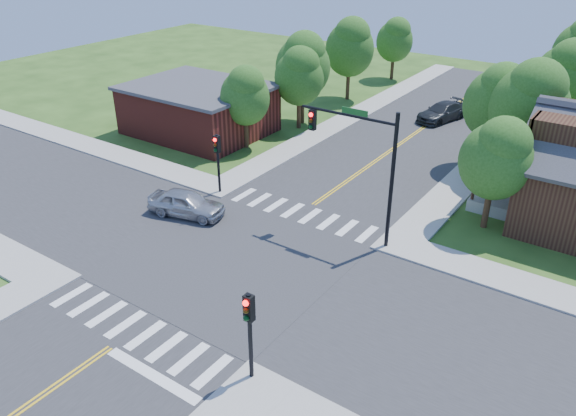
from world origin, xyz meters
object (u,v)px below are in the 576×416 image
Objects in this scene: signal_mast_ne at (362,153)px; car_silver at (186,204)px; car_dgrey at (442,112)px; signal_pole_se at (249,321)px; signal_pole_nw at (217,153)px.

signal_mast_ne reaches higher than car_silver.
car_silver is at bearing -86.99° from car_dgrey.
signal_pole_se is 1.00× the size of signal_pole_nw.
signal_mast_ne is 1.89× the size of signal_pole_se.
signal_pole_nw reaches higher than car_silver.
car_silver is (-10.83, 7.96, -1.91)m from signal_pole_se.
signal_mast_ne is 21.65m from car_dgrey.
car_silver is at bearing -160.42° from signal_mast_ne.
signal_pole_nw is (-9.51, -0.01, -2.19)m from signal_mast_ne.
signal_mast_ne reaches higher than signal_pole_se.
car_silver is (-9.14, -3.25, -4.10)m from signal_mast_ne.
car_silver reaches higher than car_dgrey.
signal_pole_nw is at bearing -7.77° from car_silver.
signal_pole_se reaches higher than car_silver.
car_dgrey is at bearing 73.79° from signal_pole_nw.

